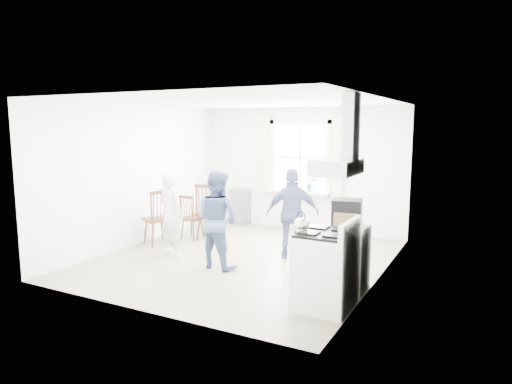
% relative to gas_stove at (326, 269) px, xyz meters
% --- Properties ---
extents(room_shell, '(4.62, 5.12, 2.64)m').
position_rel_gas_stove_xyz_m(room_shell, '(-1.91, 1.35, 0.82)').
color(room_shell, gray).
rests_on(room_shell, ground).
extents(window_assembly, '(1.88, 0.24, 1.70)m').
position_rel_gas_stove_xyz_m(window_assembly, '(-1.91, 3.80, 0.98)').
color(window_assembly, white).
rests_on(window_assembly, room_shell).
extents(range_hood, '(0.45, 0.76, 0.94)m').
position_rel_gas_stove_xyz_m(range_hood, '(0.16, -0.00, 1.42)').
color(range_hood, white).
rests_on(range_hood, room_shell).
extents(shelf_unit, '(0.40, 0.30, 0.80)m').
position_rel_gas_stove_xyz_m(shelf_unit, '(-3.31, 3.68, -0.08)').
color(shelf_unit, slate).
rests_on(shelf_unit, ground).
extents(gas_stove, '(0.68, 0.76, 1.12)m').
position_rel_gas_stove_xyz_m(gas_stove, '(0.00, 0.00, 0.00)').
color(gas_stove, white).
rests_on(gas_stove, ground).
extents(kettle, '(0.18, 0.18, 0.25)m').
position_rel_gas_stove_xyz_m(kettle, '(-0.27, -0.15, 0.55)').
color(kettle, silver).
rests_on(kettle, gas_stove).
extents(low_cabinet, '(0.50, 0.55, 0.90)m').
position_rel_gas_stove_xyz_m(low_cabinet, '(0.07, 0.70, -0.03)').
color(low_cabinet, white).
rests_on(low_cabinet, ground).
extents(stereo_stack, '(0.44, 0.41, 0.34)m').
position_rel_gas_stove_xyz_m(stereo_stack, '(0.03, 0.74, 0.59)').
color(stereo_stack, black).
rests_on(stereo_stack, low_cabinet).
extents(cardboard_box, '(0.32, 0.25, 0.19)m').
position_rel_gas_stove_xyz_m(cardboard_box, '(0.06, 0.60, 0.51)').
color(cardboard_box, olive).
rests_on(cardboard_box, low_cabinet).
extents(windsor_chair_a, '(0.57, 0.56, 1.12)m').
position_rel_gas_stove_xyz_m(windsor_chair_a, '(-3.12, 2.10, 0.20)').
color(windsor_chair_a, '#492717').
rests_on(windsor_chair_a, ground).
extents(windsor_chair_b, '(0.40, 0.40, 0.88)m').
position_rel_gas_stove_xyz_m(windsor_chair_b, '(-3.49, 1.98, 0.06)').
color(windsor_chair_b, '#492717').
rests_on(windsor_chair_b, ground).
extents(windsor_chair_c, '(0.58, 0.59, 1.05)m').
position_rel_gas_stove_xyz_m(windsor_chair_c, '(-3.69, 1.35, 0.16)').
color(windsor_chair_c, '#492717').
rests_on(windsor_chair_c, ground).
extents(person_left, '(0.63, 0.63, 1.44)m').
position_rel_gas_stove_xyz_m(person_left, '(-3.11, 0.96, 0.24)').
color(person_left, silver).
rests_on(person_left, ground).
extents(person_mid, '(0.82, 0.82, 1.53)m').
position_rel_gas_stove_xyz_m(person_mid, '(-2.05, 0.75, 0.28)').
color(person_mid, '#475884').
rests_on(person_mid, ground).
extents(person_right, '(1.20, 1.20, 1.51)m').
position_rel_gas_stove_xyz_m(person_right, '(-1.20, 1.76, 0.27)').
color(person_right, navy).
rests_on(person_right, ground).
extents(potted_plant, '(0.27, 0.27, 0.37)m').
position_rel_gas_stove_xyz_m(potted_plant, '(-1.62, 3.71, 0.55)').
color(potted_plant, '#2E6832').
rests_on(potted_plant, window_assembly).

